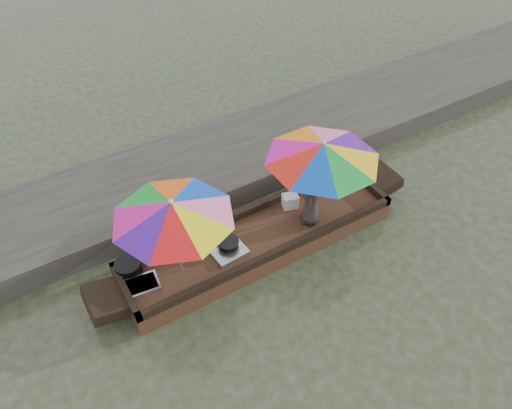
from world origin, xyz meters
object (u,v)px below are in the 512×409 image
boat_hull (259,242)px  tray_crayfish (141,286)px  cooking_pot (128,268)px  charcoal_grill (228,245)px  vendor (312,199)px  umbrella_bow (177,237)px  umbrella_stern (320,177)px  tray_scallop (230,252)px  supply_bag (290,201)px

boat_hull → tray_crayfish: tray_crayfish is taller
cooking_pot → charcoal_grill: bearing=-12.9°
vendor → umbrella_bow: size_ratio=0.58×
cooking_pot → umbrella_bow: 1.07m
vendor → umbrella_stern: (0.27, 0.17, 0.24)m
boat_hull → umbrella_stern: bearing=0.0°
tray_crayfish → charcoal_grill: size_ratio=1.63×
tray_scallop → vendor: (1.60, -0.05, 0.51)m
charcoal_grill → cooking_pot: bearing=167.1°
vendor → umbrella_stern: bearing=170.6°
boat_hull → cooking_pot: cooking_pot is taller
vendor → umbrella_bow: 2.44m
cooking_pot → umbrella_bow: bearing=-26.8°
tray_crayfish → tray_scallop: 1.53m
tray_crayfish → vendor: size_ratio=0.52×
charcoal_grill → umbrella_stern: bearing=-0.3°
boat_hull → tray_crayfish: bearing=-179.8°
umbrella_bow → charcoal_grill: bearing=0.6°
charcoal_grill → vendor: vendor is taller
vendor → umbrella_stern: size_ratio=0.55×
supply_bag → boat_hull: bearing=-159.7°
tray_scallop → umbrella_stern: 2.01m
vendor → umbrella_stern: 0.39m
cooking_pot → tray_crayfish: cooking_pot is taller
supply_bag → umbrella_stern: bearing=-41.3°
cooking_pot → supply_bag: supply_bag is taller
tray_scallop → umbrella_stern: size_ratio=0.29×
supply_bag → umbrella_bow: 2.43m
cooking_pot → vendor: 3.25m
boat_hull → vendor: 1.20m
cooking_pot → vendor: bearing=-9.7°
tray_scallop → umbrella_bow: 1.12m
cooking_pot → umbrella_stern: bearing=-6.3°
tray_scallop → umbrella_bow: (-0.83, 0.11, 0.74)m
tray_scallop → charcoal_grill: (0.04, 0.12, 0.05)m
supply_bag → vendor: (0.10, -0.48, 0.41)m
tray_scallop → cooking_pot: bearing=162.7°
boat_hull → cooking_pot: size_ratio=11.62×
tray_crayfish → cooking_pot: bearing=97.3°
tray_crayfish → umbrella_bow: size_ratio=0.30×
boat_hull → cooking_pot: (-2.22, 0.38, 0.29)m
cooking_pot → charcoal_grill: size_ratio=1.23×
charcoal_grill → umbrella_stern: size_ratio=0.18×
supply_bag → charcoal_grill: bearing=-168.0°
tray_scallop → umbrella_bow: bearing=172.2°
umbrella_stern → charcoal_grill: bearing=179.7°
supply_bag → cooking_pot: bearing=178.9°
tray_crayfish → charcoal_grill: bearing=0.7°
cooking_pot → umbrella_bow: (0.75, -0.38, 0.66)m
charcoal_grill → supply_bag: supply_bag is taller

